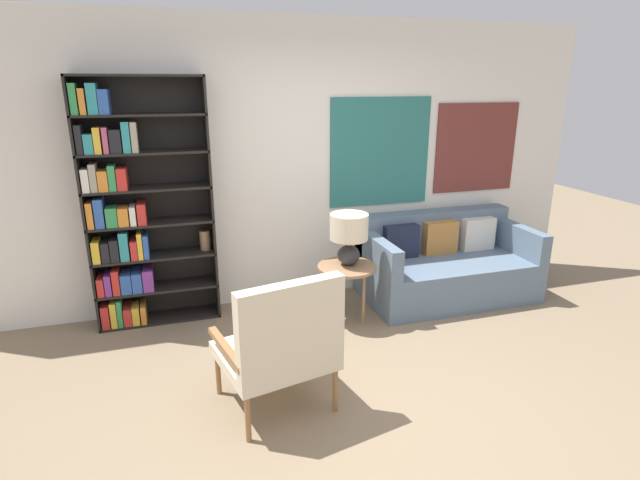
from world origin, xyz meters
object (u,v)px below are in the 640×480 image
armchair (282,342)px  couch (445,265)px  bookshelf (133,212)px  table_lamp (349,233)px  side_table (347,272)px

armchair → couch: bearing=35.0°
bookshelf → couch: 3.06m
armchair → table_lamp: bearing=52.9°
bookshelf → couch: (2.96, -0.27, -0.72)m
side_table → table_lamp: (0.02, 0.03, 0.35)m
bookshelf → table_lamp: bearing=-16.6°
armchair → side_table: 1.43m
bookshelf → table_lamp: 1.89m
couch → table_lamp: (-1.16, -0.26, 0.53)m
bookshelf → armchair: 2.00m
table_lamp → couch: bearing=12.8°
couch → side_table: bearing=-166.2°
couch → side_table: size_ratio=3.09×
armchair → couch: 2.50m
armchair → side_table: (0.86, 1.14, -0.04)m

